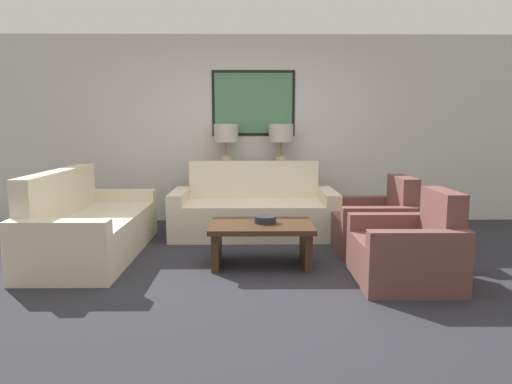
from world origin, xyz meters
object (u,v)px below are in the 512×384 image
decorative_bowl (265,219)px  armchair_near_camera (408,252)px  table_lamp_right (281,140)px  coffee_table (261,235)px  couch_by_side (90,228)px  couch_by_back_wall (254,212)px  console_table (254,198)px  table_lamp_left (226,140)px  armchair_near_back_wall (376,226)px

decorative_bowl → armchair_near_camera: (1.25, -0.56, -0.18)m
table_lamp_right → coffee_table: (-0.32, -1.94, -0.88)m
couch_by_side → decorative_bowl: (1.87, -0.34, 0.16)m
couch_by_back_wall → couch_by_side: 1.99m
console_table → decorative_bowl: 1.92m
console_table → armchair_near_camera: 2.83m
table_lamp_right → armchair_near_camera: (0.98, -2.48, -0.90)m
couch_by_back_wall → decorative_bowl: 1.27m
console_table → decorative_bowl: console_table is taller
couch_by_side → coffee_table: couch_by_side is taller
coffee_table → decorative_bowl: size_ratio=4.60×
console_table → armchair_near_camera: size_ratio=1.51×
coffee_table → couch_by_side: bearing=168.4°
table_lamp_left → decorative_bowl: 2.10m
decorative_bowl → armchair_near_back_wall: armchair_near_back_wall is taller
console_table → couch_by_back_wall: bearing=-90.0°
table_lamp_left → coffee_table: table_lamp_left is taller
couch_by_back_wall → armchair_near_camera: couch_by_back_wall is taller
table_lamp_left → console_table: bearing=0.0°
table_lamp_left → couch_by_back_wall: 1.17m
table_lamp_right → decorative_bowl: bearing=-98.3°
armchair_near_back_wall → console_table: bearing=133.9°
table_lamp_left → armchair_near_camera: 3.16m
console_table → coffee_table: bearing=-88.1°
decorative_bowl → armchair_near_back_wall: (1.25, 0.50, -0.18)m
armchair_near_back_wall → couch_by_back_wall: bearing=151.0°
console_table → armchair_near_back_wall: armchair_near_back_wall is taller
table_lamp_right → decorative_bowl: 2.06m
table_lamp_left → table_lamp_right: same height
table_lamp_right → couch_by_back_wall: bearing=-120.1°
couch_by_side → coffee_table: 1.87m
armchair_near_camera → couch_by_back_wall: bearing=126.8°
table_lamp_right → coffee_table: table_lamp_right is taller
console_table → table_lamp_right: 0.89m
console_table → armchair_near_back_wall: (1.36, -1.41, -0.10)m
table_lamp_right → armchair_near_back_wall: size_ratio=0.76×
armchair_near_camera → coffee_table: bearing=157.6°
table_lamp_left → armchair_near_camera: size_ratio=0.76×
couch_by_back_wall → couch_by_side: (-1.77, -0.91, 0.00)m
coffee_table → decorative_bowl: decorative_bowl is taller
couch_by_back_wall → couch_by_side: same height
decorative_bowl → armchair_near_camera: 1.39m
coffee_table → couch_by_back_wall: bearing=93.0°
coffee_table → armchair_near_camera: 1.40m
armchair_near_camera → decorative_bowl: bearing=155.8°
console_table → couch_by_back_wall: couch_by_back_wall is taller
couch_by_back_wall → couch_by_side: size_ratio=1.00×
table_lamp_right → armchair_near_back_wall: table_lamp_right is taller
console_table → couch_by_back_wall: size_ratio=0.63×
console_table → coffee_table: 1.95m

